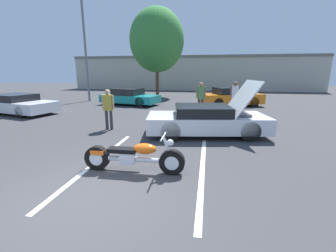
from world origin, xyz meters
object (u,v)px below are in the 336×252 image
(parked_car_right_row, at_px, (231,97))
(parked_car_mid_row, at_px, (130,97))
(light_pole, at_px, (85,40))
(spectator_by_show_car, at_px, (108,106))
(tree_background, at_px, (157,40))
(spectator_near_motorcycle, at_px, (235,95))
(show_car_hood_open, at_px, (207,120))
(parked_car_left_row, at_px, (17,104))
(spectator_midground, at_px, (201,95))
(motorcycle, at_px, (134,157))

(parked_car_right_row, height_order, parked_car_mid_row, parked_car_right_row)
(light_pole, height_order, parked_car_mid_row, light_pole)
(parked_car_right_row, height_order, spectator_by_show_car, spectator_by_show_car)
(tree_background, relative_size, spectator_near_motorcycle, 4.41)
(light_pole, bearing_deg, spectator_near_motorcycle, -20.81)
(parked_car_mid_row, bearing_deg, parked_car_right_row, 18.10)
(show_car_hood_open, height_order, parked_car_left_row, show_car_hood_open)
(tree_background, relative_size, parked_car_mid_row, 1.81)
(spectator_by_show_car, bearing_deg, light_pole, 122.94)
(tree_background, relative_size, show_car_hood_open, 1.72)
(tree_background, height_order, parked_car_mid_row, tree_background)
(show_car_hood_open, bearing_deg, tree_background, 100.95)
(parked_car_right_row, xyz_separation_m, spectator_by_show_car, (-5.58, -7.79, 0.37))
(parked_car_right_row, bearing_deg, show_car_hood_open, -122.58)
(light_pole, distance_m, tree_background, 6.43)
(spectator_by_show_car, bearing_deg, parked_car_mid_row, 102.87)
(parked_car_mid_row, distance_m, spectator_by_show_car, 7.31)
(parked_car_mid_row, bearing_deg, tree_background, 95.48)
(tree_background, bearing_deg, light_pole, -137.85)
(spectator_midground, bearing_deg, light_pole, 154.30)
(light_pole, bearing_deg, show_car_hood_open, -42.25)
(parked_car_right_row, relative_size, parked_car_mid_row, 1.02)
(spectator_near_motorcycle, distance_m, spectator_midground, 1.89)
(motorcycle, distance_m, parked_car_left_row, 11.16)
(tree_background, xyz_separation_m, parked_car_left_row, (-5.99, -10.40, -4.65))
(light_pole, bearing_deg, parked_car_left_row, -101.38)
(motorcycle, relative_size, parked_car_right_row, 0.54)
(light_pole, distance_m, show_car_hood_open, 13.72)
(tree_background, distance_m, motorcycle, 17.72)
(tree_background, distance_m, parked_car_right_row, 9.47)
(show_car_hood_open, xyz_separation_m, spectator_midground, (-0.41, 4.32, 0.50))
(light_pole, bearing_deg, spectator_by_show_car, -57.06)
(spectator_near_motorcycle, relative_size, spectator_midground, 1.03)
(parked_car_left_row, distance_m, spectator_near_motorcycle, 12.50)
(parked_car_left_row, height_order, spectator_by_show_car, spectator_by_show_car)
(spectator_by_show_car, bearing_deg, spectator_near_motorcycle, 39.12)
(parked_car_mid_row, height_order, spectator_midground, spectator_midground)
(show_car_hood_open, relative_size, spectator_near_motorcycle, 2.56)
(motorcycle, xyz_separation_m, parked_car_mid_row, (-3.95, 10.86, 0.19))
(show_car_hood_open, bearing_deg, parked_car_mid_row, 118.57)
(parked_car_right_row, height_order, spectator_near_motorcycle, spectator_near_motorcycle)
(parked_car_right_row, bearing_deg, spectator_near_motorcycle, -113.00)
(spectator_near_motorcycle, distance_m, spectator_by_show_car, 7.08)
(tree_background, height_order, spectator_midground, tree_background)
(spectator_by_show_car, bearing_deg, show_car_hood_open, -1.12)
(motorcycle, bearing_deg, spectator_by_show_car, 119.93)
(motorcycle, distance_m, spectator_midground, 8.12)
(parked_car_mid_row, xyz_separation_m, spectator_midground, (5.24, -2.87, 0.51))
(parked_car_right_row, xyz_separation_m, spectator_midground, (-1.97, -3.55, 0.45))
(spectator_midground, bearing_deg, show_car_hood_open, -84.59)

